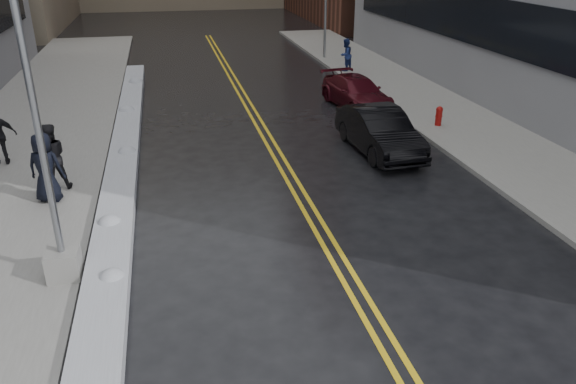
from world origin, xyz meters
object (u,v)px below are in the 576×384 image
lamppost (46,170)px  pedestrian_east (346,55)px  pedestrian_b (51,157)px  pedestrian_c (45,167)px  traffic_signal (326,0)px  car_maroon (356,92)px  fire_hydrant (439,115)px  car_black (379,131)px

lamppost → pedestrian_east: (11.84, 18.07, -1.54)m
pedestrian_b → pedestrian_c: size_ratio=1.00×
traffic_signal → car_maroon: (-1.54, -10.40, -2.76)m
pedestrian_c → car_maroon: bearing=-130.5°
fire_hydrant → car_maroon: car_maroon is taller
fire_hydrant → pedestrian_east: bearing=92.6°
car_maroon → pedestrian_b: bearing=-156.2°
fire_hydrant → pedestrian_b: bearing=-166.4°
pedestrian_east → pedestrian_b: bearing=6.1°
traffic_signal → fire_hydrant: bearing=-88.0°
lamppost → fire_hydrant: 14.81m
lamppost → car_black: bearing=33.6°
fire_hydrant → pedestrian_c: bearing=-163.3°
fire_hydrant → car_black: bearing=-148.7°
fire_hydrant → car_maroon: 4.14m
pedestrian_c → car_maroon: pedestrian_c is taller
fire_hydrant → pedestrian_b: size_ratio=0.39×
fire_hydrant → traffic_signal: (-0.50, 14.00, 2.85)m
fire_hydrant → pedestrian_c: (-13.20, -3.97, 0.54)m
car_black → traffic_signal: bearing=77.7°
pedestrian_c → car_black: pedestrian_c is taller
car_black → pedestrian_c: bearing=-171.3°
car_black → car_maroon: car_black is taller
pedestrian_c → pedestrian_east: size_ratio=1.12×
lamppost → pedestrian_c: bearing=102.6°
traffic_signal → pedestrian_east: (0.04, -3.93, -2.41)m
fire_hydrant → pedestrian_east: (-0.46, 10.07, 0.44)m
pedestrian_east → car_black: pedestrian_east is taller
lamppost → fire_hydrant: bearing=33.0°
car_black → car_maroon: 5.60m
fire_hydrant → pedestrian_b: 13.58m
fire_hydrant → pedestrian_east: size_ratio=0.43×
lamppost → car_maroon: size_ratio=1.72×
fire_hydrant → traffic_signal: bearing=92.0°
fire_hydrant → car_maroon: bearing=119.5°
pedestrian_b → pedestrian_east: size_ratio=1.12×
fire_hydrant → pedestrian_b: (-13.19, -3.20, 0.54)m
lamppost → pedestrian_b: lamppost is taller
pedestrian_b → lamppost: bearing=83.9°
lamppost → pedestrian_b: (-0.89, 4.80, -1.44)m
fire_hydrant → car_black: size_ratio=0.16×
traffic_signal → car_maroon: 10.87m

